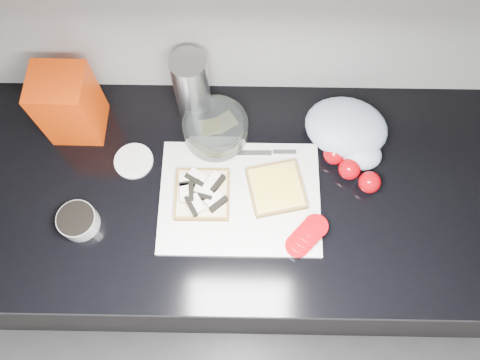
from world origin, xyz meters
name	(u,v)px	position (x,y,z in m)	size (l,w,h in m)	color
base_cabinet	(229,235)	(0.00, 1.20, 0.43)	(3.50, 0.60, 0.86)	black
countertop	(225,189)	(0.00, 1.20, 0.88)	(3.50, 0.64, 0.04)	black
cutting_board	(240,198)	(0.04, 1.17, 0.91)	(0.40, 0.30, 0.01)	silver
bread_left	(202,193)	(-0.06, 1.17, 0.93)	(0.14, 0.14, 0.04)	beige
bread_right	(276,188)	(0.13, 1.19, 0.92)	(0.16, 0.16, 0.02)	beige
tomato_slices	(307,236)	(0.20, 1.07, 0.92)	(0.12, 0.12, 0.03)	#A2030A
knife	(268,153)	(0.11, 1.29, 0.91)	(0.19, 0.02, 0.01)	#B9B9BE
seed_tub	(78,221)	(-0.35, 1.09, 0.93)	(0.09, 0.09, 0.05)	gray
tub_lid	(134,161)	(-0.24, 1.27, 0.90)	(0.10, 0.10, 0.01)	silver
glass_bowl	(216,130)	(-0.03, 1.34, 0.93)	(0.17, 0.17, 0.07)	silver
bread_bag	(69,105)	(-0.39, 1.37, 1.00)	(0.13, 0.12, 0.21)	red
steel_canister	(192,87)	(-0.09, 1.42, 1.01)	(0.09, 0.09, 0.21)	#B5B6BA
grocery_bag	(348,131)	(0.31, 1.34, 0.94)	(0.25, 0.23, 0.09)	#A4AFCA
whole_tomatoes	(351,168)	(0.32, 1.24, 0.93)	(0.14, 0.13, 0.06)	#A2030A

